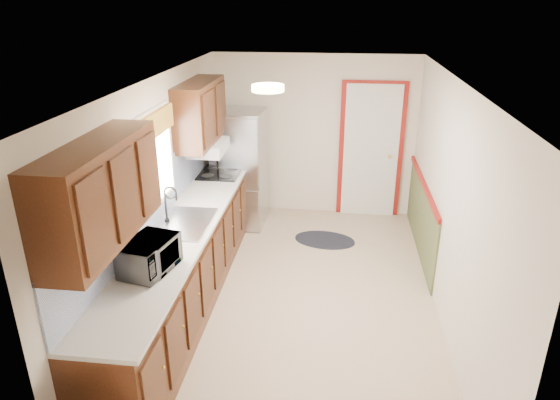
# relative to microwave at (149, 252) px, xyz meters

# --- Properties ---
(room_shell) EXTENTS (3.20, 5.20, 2.52)m
(room_shell) POSITION_rel_microwave_xyz_m (1.20, 1.17, 0.09)
(room_shell) COLOR tan
(room_shell) RESTS_ON ground
(kitchen_run) EXTENTS (0.63, 4.00, 2.20)m
(kitchen_run) POSITION_rel_microwave_xyz_m (-0.04, 0.87, -0.31)
(kitchen_run) COLOR #3C1C0D
(kitchen_run) RESTS_ON ground
(back_wall_trim) EXTENTS (1.12, 2.30, 2.08)m
(back_wall_trim) POSITION_rel_microwave_xyz_m (2.19, 3.38, -0.23)
(back_wall_trim) COLOR maroon
(back_wall_trim) RESTS_ON ground
(ceiling_fixture) EXTENTS (0.30, 0.30, 0.06)m
(ceiling_fixture) POSITION_rel_microwave_xyz_m (0.90, 0.97, 1.25)
(ceiling_fixture) COLOR #FFD88C
(ceiling_fixture) RESTS_ON room_shell
(microwave) EXTENTS (0.39, 0.57, 0.35)m
(microwave) POSITION_rel_microwave_xyz_m (0.00, 0.00, 0.00)
(microwave) COLOR white
(microwave) RESTS_ON kitchen_run
(refrigerator) EXTENTS (0.74, 0.73, 1.69)m
(refrigerator) POSITION_rel_microwave_xyz_m (0.18, 3.07, -0.27)
(refrigerator) COLOR #B7B7BC
(refrigerator) RESTS_ON ground
(rug) EXTENTS (0.92, 0.67, 0.01)m
(rug) POSITION_rel_microwave_xyz_m (1.44, 2.62, -1.11)
(rug) COLOR black
(rug) RESTS_ON ground
(cooktop) EXTENTS (0.52, 0.63, 0.02)m
(cooktop) POSITION_rel_microwave_xyz_m (0.01, 2.57, -0.16)
(cooktop) COLOR black
(cooktop) RESTS_ON kitchen_run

